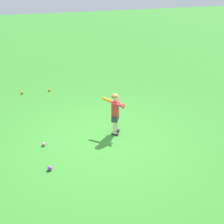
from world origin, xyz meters
TOP-DOWN VIEW (x-y plane):
  - ground_plane at (0.00, 0.00)m, footprint 40.00×40.00m
  - child_batter at (0.35, 0.25)m, footprint 0.49×0.50m
  - play_ball_by_bucket at (-1.37, -0.82)m, footprint 0.10×0.10m
  - play_ball_near_batter at (-1.91, 3.42)m, footprint 0.09×0.09m
  - play_ball_center_lawn at (-1.44, 0.14)m, footprint 0.09×0.09m
  - play_ball_behind_batter at (-1.03, 3.40)m, footprint 0.08×0.08m

SIDE VIEW (x-z plane):
  - ground_plane at x=0.00m, z-range 0.00..0.00m
  - play_ball_behind_batter at x=-1.03m, z-range 0.00..0.08m
  - play_ball_near_batter at x=-1.91m, z-range 0.00..0.09m
  - play_ball_center_lawn at x=-1.44m, z-range 0.00..0.09m
  - play_ball_by_bucket at x=-1.37m, z-range 0.00..0.10m
  - child_batter at x=0.35m, z-range 0.11..1.19m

